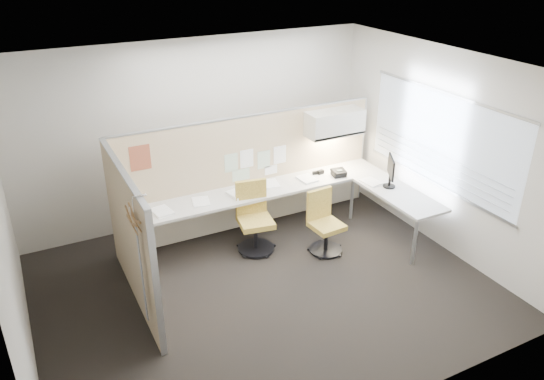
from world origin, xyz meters
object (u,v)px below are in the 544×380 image
chair_right (324,224)px  phone (338,173)px  desk (286,196)px  chair_left (254,219)px  monitor (391,170)px

chair_right → phone: 1.06m
desk → chair_left: size_ratio=4.04×
chair_left → chair_right: (0.85, -0.49, -0.05)m
phone → chair_right: bearing=-126.1°
desk → phone: 0.94m
chair_right → monitor: monitor is taller
chair_left → phone: (1.55, 0.22, 0.32)m
monitor → phone: bearing=63.5°
chair_right → chair_left: bearing=145.8°
desk → monitor: size_ratio=8.63×
monitor → phone: 0.84m
monitor → desk: bearing=94.3°
monitor → chair_left: bearing=107.1°
desk → monitor: 1.57m
desk → phone: bearing=1.1°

